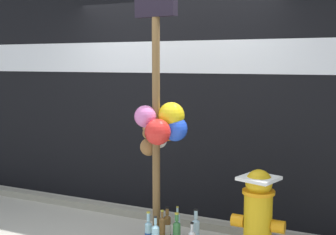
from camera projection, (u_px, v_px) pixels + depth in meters
building_wall at (176, 73)px, 5.31m from camera, size 10.00×0.21×3.33m
curb_strip at (161, 217)px, 5.12m from camera, size 8.00×0.12×0.08m
memorial_post at (161, 110)px, 4.32m from camera, size 0.52×0.45×2.58m
fire_hydrant at (258, 213)px, 4.06m from camera, size 0.49×0.38×0.84m
bottle_0 at (177, 234)px, 4.30m from camera, size 0.07×0.07×0.37m
bottle_1 at (196, 229)px, 4.49m from camera, size 0.08×0.08×0.35m
bottle_2 at (162, 232)px, 4.34m from camera, size 0.06×0.06×0.39m
bottle_5 at (177, 225)px, 4.58m from camera, size 0.06×0.06×0.34m
bottle_6 at (148, 234)px, 4.36m from camera, size 0.07×0.07×0.36m
bottle_7 at (167, 228)px, 4.47m from camera, size 0.07×0.07×0.37m
litter_1 at (248, 232)px, 4.79m from camera, size 0.15×0.15×0.01m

